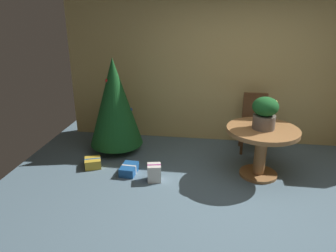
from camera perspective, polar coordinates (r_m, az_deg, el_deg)
The scene contains 9 objects.
ground_plane at distance 3.92m, azimuth 13.75°, elevation -14.77°, with size 6.60×6.60×0.00m, color slate.
back_wall_panel at distance 5.50m, azimuth 13.02°, elevation 10.23°, with size 6.00×0.10×2.60m, color tan.
round_dining_table at distance 4.50m, azimuth 16.66°, elevation -2.59°, with size 0.98×0.98×0.71m.
flower_vase at distance 4.35m, azimuth 17.20°, elevation 2.46°, with size 0.34×0.34×0.44m.
wooden_chair_far at distance 5.34m, azimuth 15.42°, elevation 1.21°, with size 0.43×0.39×0.95m.
holiday_tree at distance 5.08m, azimuth -9.67°, elevation 4.29°, with size 0.86×0.86×1.54m.
gift_box_cream at distance 4.36m, azimuth -2.52°, elevation -8.47°, with size 0.22×0.21×0.24m.
gift_box_blue at distance 4.59m, azimuth -7.10°, elevation -7.82°, with size 0.22×0.32×0.13m.
gift_box_gold at distance 4.86m, azimuth -13.49°, elevation -6.53°, with size 0.30×0.30×0.14m.
Camera 1 is at (-0.44, -3.20, 2.22)m, focal length 33.54 mm.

